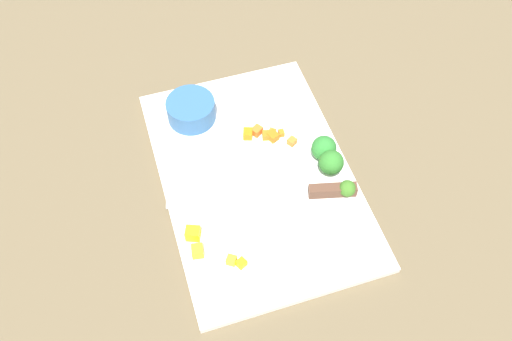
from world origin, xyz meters
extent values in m
plane|color=brown|center=(0.00, 0.00, 0.00)|extent=(4.00, 4.00, 0.00)
cube|color=white|center=(0.00, 0.00, 0.01)|extent=(0.46, 0.31, 0.01)
cylinder|color=#2F5B8C|center=(-0.15, -0.07, 0.03)|extent=(0.09, 0.09, 0.04)
cube|color=silver|center=(0.03, -0.08, 0.01)|extent=(0.06, 0.15, 0.00)
cube|color=#523525|center=(0.07, 0.11, 0.02)|extent=(0.03, 0.08, 0.02)
cube|color=orange|center=(-0.08, 0.03, 0.02)|extent=(0.02, 0.02, 0.01)
cube|color=orange|center=(-0.07, 0.07, 0.02)|extent=(0.01, 0.01, 0.01)
cube|color=orange|center=(-0.08, 0.01, 0.02)|extent=(0.02, 0.02, 0.01)
cube|color=orange|center=(-0.04, 0.08, 0.02)|extent=(0.02, 0.02, 0.01)
cube|color=orange|center=(-0.06, 0.05, 0.02)|extent=(0.02, 0.02, 0.01)
cube|color=orange|center=(-0.07, 0.05, 0.02)|extent=(0.02, 0.02, 0.01)
cube|color=orange|center=(-0.07, 0.04, 0.02)|extent=(0.02, 0.02, 0.01)
cube|color=yellow|center=(0.08, -0.13, 0.02)|extent=(0.03, 0.03, 0.02)
cube|color=yellow|center=(0.11, -0.13, 0.02)|extent=(0.02, 0.02, 0.02)
cube|color=yellow|center=(0.14, -0.08, 0.02)|extent=(0.02, 0.02, 0.01)
cube|color=yellow|center=(0.15, -0.07, 0.02)|extent=(0.02, 0.02, 0.01)
cylinder|color=#93BA66|center=(0.08, 0.13, 0.02)|extent=(0.01, 0.01, 0.01)
sphere|color=#3A6D21|center=(0.08, 0.13, 0.03)|extent=(0.03, 0.03, 0.03)
cylinder|color=#81B958|center=(0.00, 0.12, 0.02)|extent=(0.01, 0.01, 0.01)
sphere|color=#2B762C|center=(0.00, 0.12, 0.04)|extent=(0.04, 0.04, 0.04)
cylinder|color=#95AD67|center=(0.03, 0.12, 0.02)|extent=(0.01, 0.01, 0.01)
sphere|color=#2E7227|center=(0.03, 0.12, 0.04)|extent=(0.04, 0.04, 0.04)
camera|label=1|loc=(0.48, -0.15, 0.76)|focal=38.09mm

